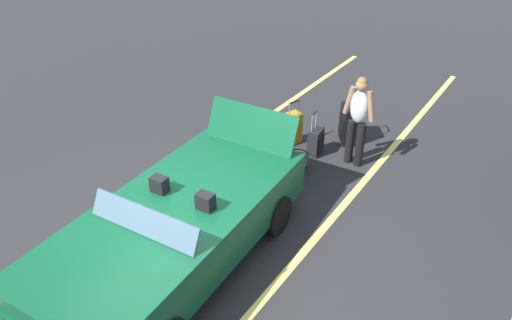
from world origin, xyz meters
TOP-DOWN VIEW (x-y plane):
  - ground_plane at (0.00, 0.00)m, footprint 80.00×80.00m
  - lot_line_near at (0.00, -1.39)m, footprint 18.00×0.12m
  - lot_line_mid at (0.00, 1.31)m, footprint 18.00×0.12m
  - convertible_car at (0.20, 0.01)m, footprint 4.27×2.02m
  - suitcase_large_black at (-4.42, 0.47)m, footprint 0.55×0.51m
  - suitcase_medium_bright at (-3.71, -0.41)m, footprint 0.46×0.36m
  - suitcase_small_carryon at (-3.63, 0.17)m, footprint 0.36×0.25m
  - duffel_bag at (-2.93, 0.19)m, footprint 0.67×0.41m
  - traveler_person at (-3.71, 0.90)m, footprint 0.25×0.61m

SIDE VIEW (x-z plane):
  - ground_plane at x=0.00m, z-range 0.00..0.00m
  - lot_line_near at x=0.00m, z-range 0.00..0.00m
  - lot_line_mid at x=0.00m, z-range 0.00..0.00m
  - duffel_bag at x=-2.93m, z-range -0.01..0.33m
  - suitcase_small_carryon at x=-3.63m, z-range -0.17..0.67m
  - suitcase_medium_bright at x=-3.71m, z-range -0.15..0.77m
  - suitcase_large_black at x=-4.42m, z-range -0.13..0.87m
  - convertible_car at x=0.20m, z-range -0.17..1.35m
  - traveler_person at x=-3.71m, z-range 0.10..1.76m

